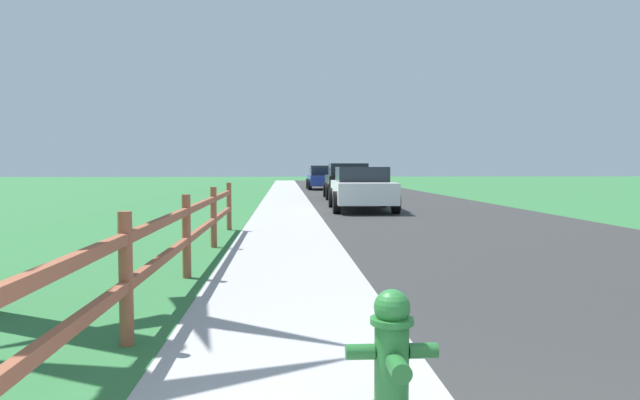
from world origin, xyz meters
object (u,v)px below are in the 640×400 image
Objects in this scene: parked_car_blue at (323,178)px; fire_hydrant at (392,351)px; parked_suv_white at (361,188)px; parked_car_black at (347,181)px; parked_car_silver at (321,176)px.

fire_hydrant is at bearing -93.09° from parked_car_blue.
fire_hydrant is 0.16× the size of parked_suv_white.
fire_hydrant is 0.16× the size of parked_car_black.
parked_car_silver reaches higher than parked_car_blue.
parked_suv_white is at bearing -90.61° from parked_car_silver.
fire_hydrant is 22.83m from parked_car_black.
fire_hydrant is at bearing -97.00° from parked_suv_white.
parked_car_blue is 7.84m from parked_car_silver.
parked_car_black is 10.79m from parked_car_blue.
parked_car_blue is at bearing 90.34° from parked_suv_white.
parked_suv_white reaches higher than parked_car_blue.
parked_car_black is at bearing -87.78° from parked_car_blue.
parked_car_blue is 0.99× the size of parked_car_silver.
parked_car_black reaches higher than parked_car_silver.
parked_car_black is 1.03× the size of parked_car_silver.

